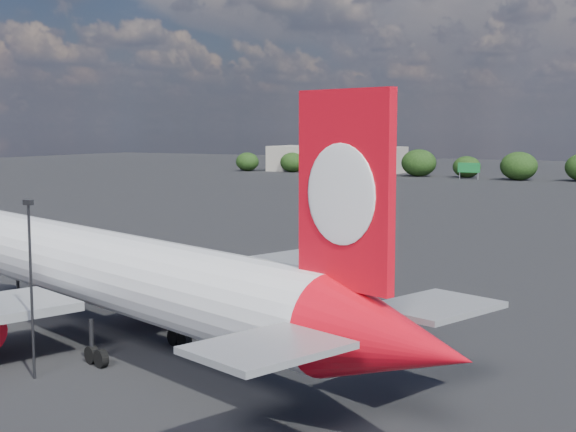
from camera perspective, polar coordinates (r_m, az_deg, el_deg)
The scene contains 5 objects.
ground at distance 106.52m, azimuth 4.82°, elevation -1.30°, with size 500.00×500.00×0.00m, color black.
qantas_airliner at distance 51.00m, azimuth -11.11°, elevation -4.32°, with size 47.39×45.51×15.85m.
apron_lamp_post at distance 47.10m, azimuth -17.81°, elevation -4.29°, with size 0.55×0.30×10.16m.
terminal_building at distance 252.86m, azimuth 3.44°, elevation 4.06°, with size 42.00×16.00×8.00m.
highway_sign at distance 221.35m, azimuth 12.74°, elevation 3.36°, with size 6.00×0.30×4.50m.
Camera 1 is at (42.54, -36.62, 14.20)m, focal length 50.00 mm.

